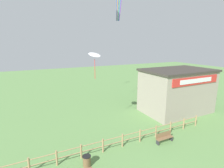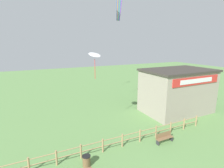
{
  "view_description": "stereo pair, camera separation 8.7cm",
  "coord_description": "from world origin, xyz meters",
  "px_view_note": "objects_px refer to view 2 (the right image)",
  "views": [
    {
      "loc": [
        -6.59,
        -4.41,
        8.44
      ],
      "look_at": [
        0.0,
        9.09,
        5.02
      ],
      "focal_mm": 28.0,
      "sensor_mm": 36.0,
      "label": 1
    },
    {
      "loc": [
        -6.51,
        -4.45,
        8.44
      ],
      "look_at": [
        0.0,
        9.09,
        5.02
      ],
      "focal_mm": 28.0,
      "sensor_mm": 36.0,
      "label": 2
    }
  ],
  "objects_px": {
    "kite_white_delta": "(95,55)",
    "seaside_building": "(177,91)",
    "park_bench_by_building": "(164,137)",
    "trash_bin": "(87,161)"
  },
  "relations": [
    {
      "from": "kite_white_delta",
      "to": "seaside_building",
      "type": "bearing_deg",
      "value": 1.55
    },
    {
      "from": "park_bench_by_building",
      "to": "kite_white_delta",
      "type": "relative_size",
      "value": 0.67
    },
    {
      "from": "seaside_building",
      "to": "trash_bin",
      "type": "relative_size",
      "value": 10.47
    },
    {
      "from": "trash_bin",
      "to": "kite_white_delta",
      "type": "height_order",
      "value": "kite_white_delta"
    },
    {
      "from": "park_bench_by_building",
      "to": "seaside_building",
      "type": "bearing_deg",
      "value": 38.26
    },
    {
      "from": "trash_bin",
      "to": "kite_white_delta",
      "type": "bearing_deg",
      "value": 62.13
    },
    {
      "from": "trash_bin",
      "to": "kite_white_delta",
      "type": "distance_m",
      "value": 8.91
    },
    {
      "from": "park_bench_by_building",
      "to": "trash_bin",
      "type": "distance_m",
      "value": 7.09
    },
    {
      "from": "trash_bin",
      "to": "park_bench_by_building",
      "type": "bearing_deg",
      "value": 0.06
    },
    {
      "from": "kite_white_delta",
      "to": "park_bench_by_building",
      "type": "bearing_deg",
      "value": -46.32
    }
  ]
}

